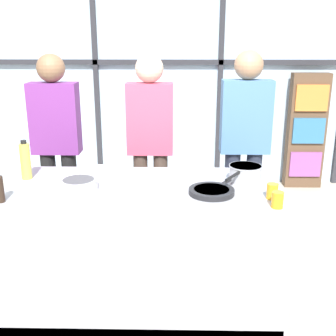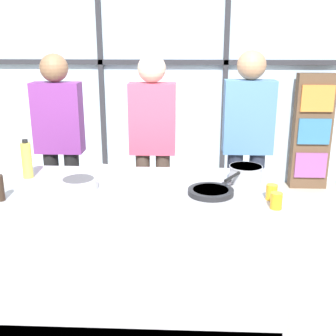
{
  "view_description": "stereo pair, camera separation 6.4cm",
  "coord_description": "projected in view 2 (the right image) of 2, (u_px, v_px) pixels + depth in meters",
  "views": [
    {
      "loc": [
        0.23,
        -2.63,
        1.83
      ],
      "look_at": [
        0.17,
        0.1,
        0.98
      ],
      "focal_mm": 45.0,
      "sensor_mm": 36.0,
      "label": 1
    },
    {
      "loc": [
        0.29,
        -2.63,
        1.83
      ],
      "look_at": [
        0.17,
        0.1,
        0.98
      ],
      "focal_mm": 45.0,
      "sensor_mm": 36.0,
      "label": 2
    }
  ],
  "objects": [
    {
      "name": "ground_plane",
      "position": [
        144.0,
        300.0,
        3.06
      ],
      "size": [
        18.0,
        18.0,
        0.0
      ],
      "primitive_type": "plane",
      "color": "#BCB29E"
    },
    {
      "name": "back_window_wall",
      "position": [
        163.0,
        73.0,
        5.22
      ],
      "size": [
        6.4,
        0.1,
        2.8
      ],
      "color": "silver",
      "rests_on": "ground_plane"
    },
    {
      "name": "bookshelf",
      "position": [
        312.0,
        132.0,
        5.18
      ],
      "size": [
        0.46,
        0.19,
        1.42
      ],
      "color": "brown",
      "rests_on": "ground_plane"
    },
    {
      "name": "demo_island",
      "position": [
        143.0,
        246.0,
        2.93
      ],
      "size": [
        1.84,
        0.88,
        0.88
      ],
      "color": "#A8AAB2",
      "rests_on": "ground_plane"
    },
    {
      "name": "spectator_far_left",
      "position": [
        59.0,
        138.0,
        3.72
      ],
      "size": [
        0.42,
        0.24,
        1.7
      ],
      "rotation": [
        0.0,
        0.0,
        3.14
      ],
      "color": "black",
      "rests_on": "ground_plane"
    },
    {
      "name": "spectator_center_left",
      "position": [
        152.0,
        138.0,
        3.69
      ],
      "size": [
        0.4,
        0.24,
        1.7
      ],
      "rotation": [
        0.0,
        0.0,
        3.14
      ],
      "color": "#47382D",
      "rests_on": "ground_plane"
    },
    {
      "name": "spectator_center_right",
      "position": [
        247.0,
        138.0,
        3.65
      ],
      "size": [
        0.43,
        0.24,
        1.73
      ],
      "rotation": [
        0.0,
        0.0,
        3.14
      ],
      "color": "#232838",
      "rests_on": "ground_plane"
    },
    {
      "name": "frying_pan",
      "position": [
        211.0,
        191.0,
        2.66
      ],
      "size": [
        0.37,
        0.46,
        0.04
      ],
      "color": "#232326",
      "rests_on": "demo_island"
    },
    {
      "name": "saucepan",
      "position": [
        245.0,
        173.0,
        2.87
      ],
      "size": [
        0.28,
        0.37,
        0.11
      ],
      "color": "silver",
      "rests_on": "demo_island"
    },
    {
      "name": "white_plate",
      "position": [
        98.0,
        170.0,
        3.12
      ],
      "size": [
        0.27,
        0.27,
        0.01
      ],
      "primitive_type": "cylinder",
      "color": "white",
      "rests_on": "demo_island"
    },
    {
      "name": "mixing_bowl",
      "position": [
        79.0,
        183.0,
        2.75
      ],
      "size": [
        0.25,
        0.25,
        0.07
      ],
      "color": "silver",
      "rests_on": "demo_island"
    },
    {
      "name": "oil_bottle",
      "position": [
        27.0,
        160.0,
        2.94
      ],
      "size": [
        0.07,
        0.07,
        0.28
      ],
      "color": "#E0CC4C",
      "rests_on": "demo_island"
    },
    {
      "name": "juice_glass_near",
      "position": [
        276.0,
        201.0,
        2.43
      ],
      "size": [
        0.07,
        0.07,
        0.1
      ],
      "primitive_type": "cylinder",
      "color": "orange",
      "rests_on": "demo_island"
    },
    {
      "name": "juice_glass_far",
      "position": [
        272.0,
        192.0,
        2.56
      ],
      "size": [
        0.07,
        0.07,
        0.1
      ],
      "primitive_type": "cylinder",
      "color": "orange",
      "rests_on": "demo_island"
    }
  ]
}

